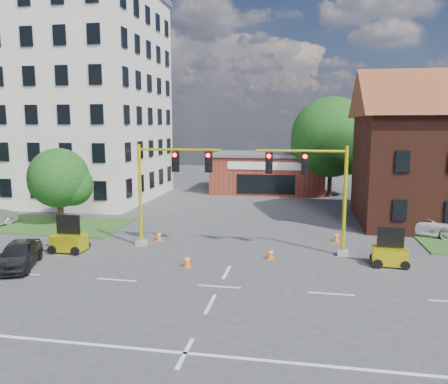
# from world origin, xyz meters

# --- Properties ---
(ground) EXTENTS (120.00, 120.00, 0.00)m
(ground) POSITION_xyz_m (0.00, 0.00, 0.00)
(ground) COLOR #3C3C3E
(ground) RESTS_ON ground
(lane_markings) EXTENTS (60.00, 36.00, 0.01)m
(lane_markings) POSITION_xyz_m (0.00, -3.00, 0.01)
(lane_markings) COLOR white
(lane_markings) RESTS_ON ground
(office_block) EXTENTS (18.40, 15.40, 20.60)m
(office_block) POSITION_xyz_m (-20.00, 21.90, 10.31)
(office_block) COLOR beige
(office_block) RESTS_ON ground
(brick_shop) EXTENTS (12.40, 8.40, 4.30)m
(brick_shop) POSITION_xyz_m (0.00, 29.98, 2.16)
(brick_shop) COLOR brown
(brick_shop) RESTS_ON ground
(tree_large) EXTENTS (8.55, 8.15, 10.22)m
(tree_large) POSITION_xyz_m (6.92, 27.08, 5.89)
(tree_large) COLOR #3C2216
(tree_large) RESTS_ON ground
(tree_nw_front) EXTENTS (4.62, 4.40, 5.69)m
(tree_nw_front) POSITION_xyz_m (-13.78, 10.58, 3.33)
(tree_nw_front) COLOR #3C2216
(tree_nw_front) RESTS_ON ground
(signal_mast_west) EXTENTS (5.30, 0.60, 6.20)m
(signal_mast_west) POSITION_xyz_m (-4.36, 6.00, 3.92)
(signal_mast_west) COLOR gray
(signal_mast_west) RESTS_ON ground
(signal_mast_east) EXTENTS (5.30, 0.60, 6.20)m
(signal_mast_east) POSITION_xyz_m (4.36, 6.00, 3.92)
(signal_mast_east) COLOR gray
(signal_mast_east) RESTS_ON ground
(trailer_west) EXTENTS (1.86, 1.25, 2.10)m
(trailer_west) POSITION_xyz_m (-9.66, 3.97, 0.66)
(trailer_west) COLOR yellow
(trailer_west) RESTS_ON ground
(trailer_east) EXTENTS (1.81, 1.28, 1.96)m
(trailer_east) POSITION_xyz_m (8.25, 4.54, 0.61)
(trailer_east) COLOR yellow
(trailer_east) RESTS_ON ground
(cone_a) EXTENTS (0.40, 0.40, 0.70)m
(cone_a) POSITION_xyz_m (-2.17, 2.47, 0.34)
(cone_a) COLOR #FF5D0D
(cone_a) RESTS_ON ground
(cone_b) EXTENTS (0.40, 0.40, 0.70)m
(cone_b) POSITION_xyz_m (-5.29, 7.21, 0.34)
(cone_b) COLOR #FF5D0D
(cone_b) RESTS_ON ground
(cone_c) EXTENTS (0.40, 0.40, 0.70)m
(cone_c) POSITION_xyz_m (2.00, 4.60, 0.34)
(cone_c) COLOR #FF5D0D
(cone_c) RESTS_ON ground
(cone_d) EXTENTS (0.40, 0.40, 0.70)m
(cone_d) POSITION_xyz_m (5.87, 9.00, 0.34)
(cone_d) COLOR #FF5D0D
(cone_d) RESTS_ON ground
(pickup_white) EXTENTS (6.01, 4.28, 1.52)m
(pickup_white) POSITION_xyz_m (11.76, 11.99, 0.76)
(pickup_white) COLOR white
(pickup_white) RESTS_ON ground
(sedan_dark) EXTENTS (2.95, 4.47, 1.42)m
(sedan_dark) POSITION_xyz_m (-10.74, 0.89, 0.71)
(sedan_dark) COLOR black
(sedan_dark) RESTS_ON ground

